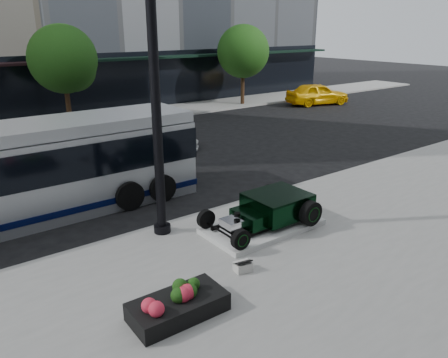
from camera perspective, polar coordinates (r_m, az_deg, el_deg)
ground at (r=15.45m, az=-7.60°, el=-2.36°), size 120.00×120.00×0.00m
sidewalk_far at (r=28.06m, az=-21.95°, el=6.43°), size 70.00×4.00×0.12m
street_trees at (r=26.98m, az=-20.01°, el=14.20°), size 29.80×3.80×5.70m
display_plinth at (r=12.75m, az=5.07°, el=-6.17°), size 3.40×1.80×0.15m
hot_rod at (r=12.75m, az=6.26°, el=-3.74°), size 3.22×2.00×0.81m
info_plaque at (r=10.65m, az=2.48°, el=-11.29°), size 0.45×0.36×0.31m
lamppost at (r=11.50m, az=-8.98°, el=11.31°), size 0.47×0.47×8.63m
flower_planter at (r=9.21m, az=-6.02°, el=-16.07°), size 1.96×1.00×0.63m
transit_bus at (r=14.43m, az=-27.02°, el=0.32°), size 12.12×2.88×2.92m
white_sedan at (r=20.91m, az=-9.53°, el=5.22°), size 4.87×3.10×1.31m
yellow_taxi at (r=34.36m, az=12.10°, el=10.82°), size 5.12×3.14×1.63m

